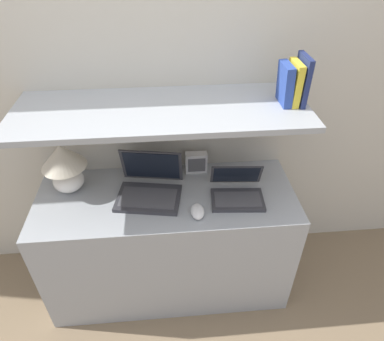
{
  "coord_description": "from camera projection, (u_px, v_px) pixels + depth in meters",
  "views": [
    {
      "loc": [
        0.02,
        -1.09,
        1.91
      ],
      "look_at": [
        0.14,
        0.27,
        0.88
      ],
      "focal_mm": 32.0,
      "sensor_mm": 36.0,
      "label": 1
    }
  ],
  "objects": [
    {
      "name": "router_box",
      "position": [
        196.0,
        163.0,
        1.93
      ],
      "size": [
        0.12,
        0.05,
        0.12
      ],
      "color": "white",
      "rests_on": "desk"
    },
    {
      "name": "laptop_large",
      "position": [
        150.0,
        187.0,
        1.78
      ],
      "size": [
        0.37,
        0.32,
        0.22
      ],
      "color": "#333338",
      "rests_on": "desk"
    },
    {
      "name": "desk",
      "position": [
        169.0,
        242.0,
        2.02
      ],
      "size": [
        1.37,
        0.54,
        0.73
      ],
      "color": "#999EA3",
      "rests_on": "ground_plane"
    },
    {
      "name": "shelf",
      "position": [
        161.0,
        111.0,
        1.57
      ],
      "size": [
        1.37,
        0.48,
        0.03
      ],
      "color": "#999EA3",
      "rests_on": "back_riser"
    },
    {
      "name": "computer_mouse",
      "position": [
        197.0,
        211.0,
        1.67
      ],
      "size": [
        0.07,
        0.11,
        0.04
      ],
      "color": "white",
      "rests_on": "desk"
    },
    {
      "name": "table_lamp",
      "position": [
        64.0,
        164.0,
        1.74
      ],
      "size": [
        0.23,
        0.23,
        0.28
      ],
      "color": "white",
      "rests_on": "desk"
    },
    {
      "name": "wall_back",
      "position": [
        160.0,
        85.0,
        1.77
      ],
      "size": [
        6.0,
        0.05,
        2.4
      ],
      "color": "beige",
      "rests_on": "ground_plane"
    },
    {
      "name": "book_yellow",
      "position": [
        294.0,
        83.0,
        1.55
      ],
      "size": [
        0.03,
        0.14,
        0.19
      ],
      "color": "gold",
      "rests_on": "shelf"
    },
    {
      "name": "laptop_small",
      "position": [
        237.0,
        192.0,
        1.77
      ],
      "size": [
        0.28,
        0.25,
        0.16
      ],
      "color": "#333338",
      "rests_on": "desk"
    },
    {
      "name": "book_blue",
      "position": [
        285.0,
        84.0,
        1.55
      ],
      "size": [
        0.05,
        0.13,
        0.19
      ],
      "color": "#284293",
      "rests_on": "shelf"
    },
    {
      "name": "back_riser",
      "position": [
        166.0,
        182.0,
        2.11
      ],
      "size": [
        1.37,
        0.04,
        1.17
      ],
      "color": "beige",
      "rests_on": "ground_plane"
    },
    {
      "name": "book_navy",
      "position": [
        302.0,
        80.0,
        1.54
      ],
      "size": [
        0.02,
        0.15,
        0.22
      ],
      "color": "navy",
      "rests_on": "shelf"
    },
    {
      "name": "ground_plane",
      "position": [
        173.0,
        318.0,
        2.02
      ],
      "size": [
        12.0,
        12.0,
        0.0
      ],
      "primitive_type": "plane",
      "color": "#7A664C"
    }
  ]
}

